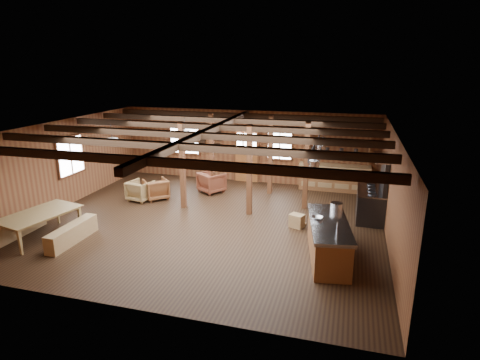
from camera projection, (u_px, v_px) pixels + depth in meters
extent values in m
cube|color=black|center=(208.00, 222.00, 11.87)|extent=(10.00, 9.00, 0.02)
cube|color=black|center=(206.00, 128.00, 11.08)|extent=(10.00, 9.00, 0.02)
cube|color=brown|center=(59.00, 165.00, 12.77)|extent=(0.02, 9.00, 2.80)
cube|color=brown|center=(392.00, 191.00, 10.17)|extent=(0.02, 9.00, 2.80)
cube|color=brown|center=(247.00, 146.00, 15.64)|extent=(10.00, 0.02, 2.80)
cube|color=brown|center=(121.00, 242.00, 7.31)|extent=(10.00, 0.02, 2.80)
cube|color=black|center=(144.00, 161.00, 7.88)|extent=(9.80, 0.12, 0.18)
cube|color=black|center=(176.00, 146.00, 9.27)|extent=(9.80, 0.12, 0.18)
cube|color=black|center=(199.00, 135.00, 10.65)|extent=(9.80, 0.12, 0.18)
cube|color=black|center=(217.00, 127.00, 12.04)|extent=(9.80, 0.12, 0.18)
cube|color=black|center=(232.00, 120.00, 13.42)|extent=(9.80, 0.12, 0.18)
cube|color=black|center=(242.00, 116.00, 14.63)|extent=(9.80, 0.12, 0.18)
cube|color=black|center=(206.00, 132.00, 11.11)|extent=(0.18, 8.82, 0.18)
cube|color=#4B2C15|center=(182.00, 166.00, 12.71)|extent=(0.15, 0.15, 2.80)
cube|color=#4B2C15|center=(212.00, 152.00, 14.69)|extent=(0.15, 0.15, 2.80)
cube|color=#4B2C15|center=(249.00, 170.00, 12.14)|extent=(0.15, 0.15, 2.80)
cube|color=#4B2C15|center=(270.00, 155.00, 14.12)|extent=(0.15, 0.15, 2.80)
cube|color=#4B2C15|center=(306.00, 166.00, 12.65)|extent=(0.15, 0.15, 2.80)
cube|color=brown|center=(246.00, 168.00, 15.82)|extent=(0.90, 0.06, 1.10)
cube|color=#4B2C15|center=(235.00, 155.00, 15.81)|extent=(0.06, 0.08, 2.10)
cube|color=#4B2C15|center=(258.00, 156.00, 15.56)|extent=(0.06, 0.08, 2.10)
cube|color=#4B2C15|center=(247.00, 128.00, 15.38)|extent=(1.02, 0.08, 0.06)
cube|color=white|center=(247.00, 143.00, 15.54)|extent=(0.84, 0.02, 0.90)
cube|color=white|center=(185.00, 138.00, 16.21)|extent=(1.20, 0.02, 1.20)
cube|color=#4B2C15|center=(185.00, 138.00, 16.21)|extent=(1.32, 0.06, 1.32)
cube|color=white|center=(280.00, 143.00, 15.20)|extent=(0.90, 0.02, 1.20)
cube|color=#4B2C15|center=(280.00, 143.00, 15.20)|extent=(1.02, 0.06, 1.32)
cube|color=white|center=(70.00, 156.00, 13.17)|extent=(0.02, 1.20, 1.20)
cube|color=#4B2C15|center=(70.00, 156.00, 13.17)|extent=(0.14, 1.24, 1.32)
cube|color=silver|center=(215.00, 135.00, 15.82)|extent=(0.50, 0.03, 0.40)
cube|color=black|center=(215.00, 135.00, 15.81)|extent=(0.55, 0.02, 0.45)
cube|color=silver|center=(201.00, 137.00, 16.00)|extent=(0.35, 0.03, 0.45)
cube|color=black|center=(201.00, 137.00, 15.99)|extent=(0.40, 0.02, 0.50)
cube|color=silver|center=(215.00, 147.00, 15.96)|extent=(0.40, 0.03, 0.30)
cube|color=black|center=(215.00, 147.00, 15.95)|extent=(0.45, 0.02, 0.35)
cube|color=brown|center=(334.00, 178.00, 14.74)|extent=(2.50, 0.55, 0.90)
cube|color=olive|center=(335.00, 166.00, 14.59)|extent=(2.55, 0.60, 0.06)
cube|color=brown|center=(336.00, 153.00, 14.52)|extent=(2.30, 0.35, 0.04)
cube|color=brown|center=(336.00, 143.00, 14.42)|extent=(2.30, 0.35, 0.04)
cube|color=brown|center=(337.00, 134.00, 14.32)|extent=(2.30, 0.35, 0.04)
cube|color=brown|center=(304.00, 142.00, 14.72)|extent=(0.04, 0.35, 1.40)
cube|color=brown|center=(370.00, 145.00, 14.12)|extent=(0.04, 0.35, 1.40)
cylinder|color=#2C2C2E|center=(111.00, 131.00, 11.92)|extent=(0.02, 0.02, 0.45)
cone|color=silver|center=(112.00, 142.00, 12.01)|extent=(0.36, 0.36, 0.22)
cylinder|color=#2C2C2E|center=(185.00, 124.00, 13.38)|extent=(0.02, 0.02, 0.45)
cone|color=silver|center=(185.00, 134.00, 13.47)|extent=(0.36, 0.36, 0.22)
cylinder|color=#2C2C2E|center=(317.00, 141.00, 10.64)|extent=(0.04, 3.00, 0.04)
cylinder|color=#2C2C2E|center=(315.00, 156.00, 9.41)|extent=(0.01, 0.01, 0.23)
cylinder|color=#B0B2B7|center=(314.00, 163.00, 9.46)|extent=(0.24, 0.24, 0.14)
cylinder|color=#2C2C2E|center=(312.00, 152.00, 9.85)|extent=(0.01, 0.01, 0.25)
cylinder|color=#2C2C2E|center=(312.00, 160.00, 9.91)|extent=(0.22, 0.22, 0.14)
cylinder|color=#2C2C2E|center=(316.00, 149.00, 10.26)|extent=(0.01, 0.01, 0.29)
cylinder|color=#B0B2B7|center=(316.00, 157.00, 10.32)|extent=(0.23, 0.23, 0.14)
cylinder|color=#2C2C2E|center=(317.00, 146.00, 10.68)|extent=(0.01, 0.01, 0.27)
cylinder|color=#2C2C2E|center=(317.00, 153.00, 10.74)|extent=(0.27, 0.27, 0.14)
cylinder|color=#2C2C2E|center=(321.00, 141.00, 11.07)|extent=(0.01, 0.01, 0.21)
cylinder|color=#B0B2B7|center=(321.00, 148.00, 11.11)|extent=(0.22, 0.22, 0.14)
cylinder|color=#2C2C2E|center=(319.00, 138.00, 11.50)|extent=(0.01, 0.01, 0.17)
cylinder|color=#2C2C2E|center=(319.00, 143.00, 11.55)|extent=(0.26, 0.26, 0.14)
cylinder|color=#2C2C2E|center=(324.00, 135.00, 11.89)|extent=(0.01, 0.01, 0.16)
cylinder|color=#B0B2B7|center=(323.00, 140.00, 11.93)|extent=(0.20, 0.20, 0.14)
cube|color=brown|center=(328.00, 242.00, 9.57)|extent=(1.19, 2.50, 0.86)
cube|color=#B0B2B7|center=(329.00, 223.00, 9.44)|extent=(1.28, 2.61, 0.08)
cylinder|color=#2C2C2E|center=(328.00, 233.00, 8.89)|extent=(0.44, 0.44, 0.06)
cylinder|color=#B0B2B7|center=(337.00, 228.00, 8.79)|extent=(0.03, 0.03, 0.30)
cube|color=olive|center=(297.00, 221.00, 11.46)|extent=(0.52, 0.44, 0.39)
cube|color=#2C2C2E|center=(370.00, 205.00, 12.00)|extent=(0.79, 1.47, 0.88)
cube|color=#B0B2B7|center=(372.00, 190.00, 11.87)|extent=(0.81, 1.49, 0.04)
cube|color=#2C2C2E|center=(385.00, 174.00, 11.64)|extent=(0.12, 1.47, 0.98)
cube|color=#B0B2B7|center=(382.00, 158.00, 11.53)|extent=(0.40, 1.57, 0.05)
imported|color=#9C7B47|center=(41.00, 226.00, 10.70)|extent=(1.52, 2.21, 0.71)
cube|color=olive|center=(19.00, 227.00, 10.93)|extent=(0.31, 1.67, 0.46)
cube|color=olive|center=(72.00, 234.00, 10.49)|extent=(0.33, 1.74, 0.48)
imported|color=brown|center=(156.00, 189.00, 13.82)|extent=(1.08, 1.08, 0.70)
imported|color=brown|center=(212.00, 182.00, 14.54)|extent=(1.11, 1.12, 0.74)
imported|color=olive|center=(140.00, 191.00, 13.66)|extent=(0.88, 0.89, 0.69)
cylinder|color=#B0B2B7|center=(337.00, 206.00, 10.18)|extent=(0.31, 0.31, 0.19)
imported|color=silver|center=(317.00, 218.00, 9.57)|extent=(0.32, 0.32, 0.07)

